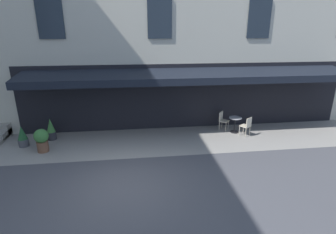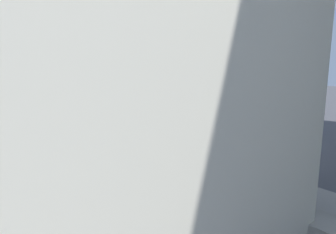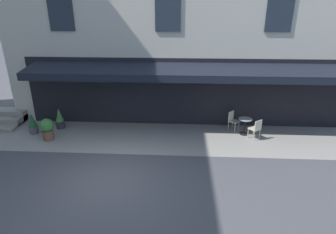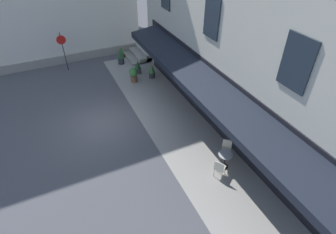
{
  "view_description": "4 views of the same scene",
  "coord_description": "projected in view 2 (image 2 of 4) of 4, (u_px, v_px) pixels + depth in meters",
  "views": [
    {
      "loc": [
        -0.48,
        7.28,
        4.69
      ],
      "look_at": [
        -1.81,
        -3.19,
        1.16
      ],
      "focal_mm": 27.69,
      "sensor_mm": 36.0,
      "label": 1
    },
    {
      "loc": [
        8.89,
        -11.21,
        3.99
      ],
      "look_at": [
        -1.24,
        -3.27,
        1.56
      ],
      "focal_mm": 33.56,
      "sensor_mm": 36.0,
      "label": 2
    },
    {
      "loc": [
        -2.39,
        7.55,
        5.28
      ],
      "look_at": [
        -1.8,
        -2.76,
        1.21
      ],
      "focal_mm": 29.51,
      "sensor_mm": 36.0,
      "label": 3
    },
    {
      "loc": [
        -11.4,
        1.63,
        8.86
      ],
      "look_at": [
        -2.19,
        -2.68,
        1.04
      ],
      "focal_mm": 29.09,
      "sensor_mm": 36.0,
      "label": 4
    }
  ],
  "objects": [
    {
      "name": "seated_companion_in_grey",
      "position": [
        86.0,
        108.0,
        20.88
      ],
      "size": [
        0.66,
        0.55,
        1.3
      ],
      "color": "navy",
      "rests_on": "ground_plane"
    },
    {
      "name": "potted_plant_mid_terrace",
      "position": [
        283.0,
        186.0,
        8.84
      ],
      "size": [
        0.41,
        0.41,
        0.91
      ],
      "color": "#4C4C51",
      "rests_on": "ground_plane"
    },
    {
      "name": "sidewalk_cafe_terrace",
      "position": [
        140.0,
        143.0,
        14.87
      ],
      "size": [
        20.5,
        3.2,
        0.01
      ],
      "primitive_type": "cube",
      "color": "gray",
      "rests_on": "ground_plane"
    },
    {
      "name": "cafe_table_mid_terrace",
      "position": [
        110.0,
        128.0,
        15.93
      ],
      "size": [
        0.6,
        0.6,
        0.75
      ],
      "color": "black",
      "rests_on": "ground_plane"
    },
    {
      "name": "seated_patron_in_black",
      "position": [
        98.0,
        107.0,
        21.27
      ],
      "size": [
        0.67,
        0.65,
        1.34
      ],
      "color": "navy",
      "rests_on": "ground_plane"
    },
    {
      "name": "parked_car_black",
      "position": [
        183.0,
        103.0,
        23.17
      ],
      "size": [
        4.31,
        1.82,
        1.33
      ],
      "color": "black",
      "rests_on": "ground_plane"
    },
    {
      "name": "cafe_table_near_entrance",
      "position": [
        92.0,
        110.0,
        21.18
      ],
      "size": [
        0.6,
        0.6,
        0.75
      ],
      "color": "black",
      "rests_on": "ground_plane"
    },
    {
      "name": "cafe_chair_cream_by_window",
      "position": [
        116.0,
        124.0,
        16.51
      ],
      "size": [
        0.56,
        0.56,
        0.91
      ],
      "color": "beige",
      "rests_on": "ground_plane"
    },
    {
      "name": "cafe_chair_cream_back_row",
      "position": [
        102.0,
        109.0,
        21.37
      ],
      "size": [
        0.51,
        0.51,
        0.91
      ],
      "color": "beige",
      "rests_on": "ground_plane"
    },
    {
      "name": "ground_plane",
      "position": [
        241.0,
        146.0,
        14.41
      ],
      "size": [
        70.0,
        70.0,
        0.0
      ],
      "primitive_type": "plane",
      "color": "#4C4C51"
    },
    {
      "name": "potted_plant_entrance_right",
      "position": [
        267.0,
        168.0,
        9.97
      ],
      "size": [
        0.56,
        0.56,
        0.97
      ],
      "color": "brown",
      "rests_on": "ground_plane"
    },
    {
      "name": "cafe_chair_cream_kerbside",
      "position": [
        107.0,
        130.0,
        15.3
      ],
      "size": [
        0.56,
        0.56,
        0.91
      ],
      "color": "beige",
      "rests_on": "ground_plane"
    },
    {
      "name": "potted_plant_under_sign",
      "position": [
        242.0,
        179.0,
        9.22
      ],
      "size": [
        0.38,
        0.38,
        0.98
      ],
      "color": "#2D2D33",
      "rests_on": "ground_plane"
    },
    {
      "name": "cafe_chair_cream_corner_right",
      "position": [
        83.0,
        111.0,
        20.77
      ],
      "size": [
        0.42,
        0.42,
        0.91
      ],
      "color": "beige",
      "rests_on": "ground_plane"
    }
  ]
}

